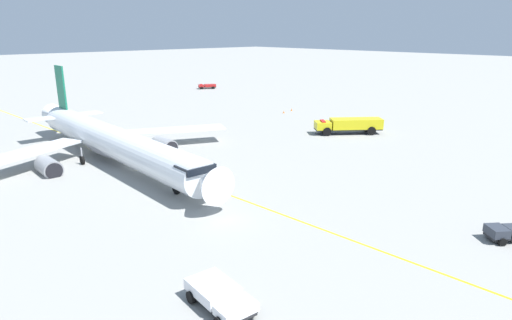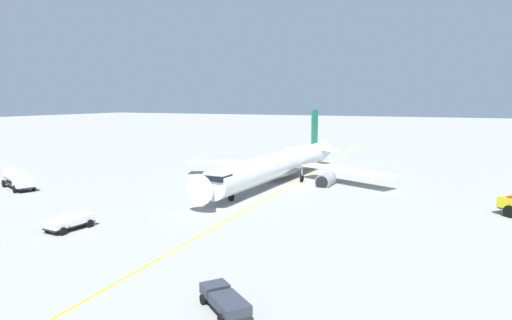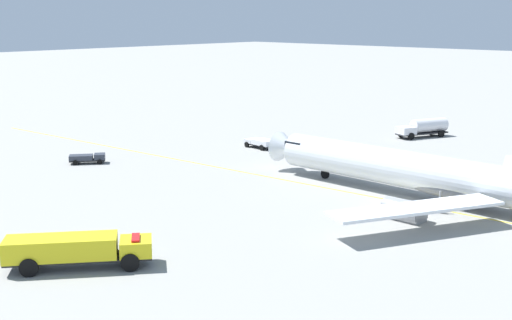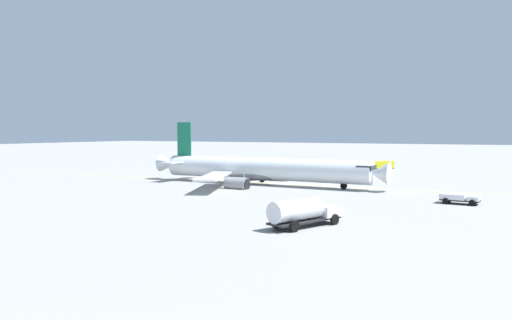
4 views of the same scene
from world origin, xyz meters
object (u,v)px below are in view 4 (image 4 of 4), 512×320
Objects in this scene: pushback_tug_truck at (459,198)px; safety_cone_mid at (303,166)px; airliner_main at (260,170)px; fuel_tanker_truck at (303,211)px; fire_tender_truck at (373,166)px; ops_pickup_truck at (193,158)px; safety_cone_near at (301,167)px.

safety_cone_mid is (-43.60, 54.32, -0.53)m from pushback_tug_truck.
fuel_tanker_truck is (21.51, -33.58, -1.08)m from airliner_main.
fire_tender_truck is at bearing -23.21° from safety_cone_mid.
fire_tender_truck reaches higher than pushback_tug_truck.
ops_pickup_truck is 42.80m from safety_cone_mid.
fire_tender_truck is at bearing 121.93° from pushback_tug_truck.
airliner_main reaches higher than safety_cone_mid.
fuel_tanker_truck is at bearing -68.32° from safety_cone_mid.
airliner_main reaches higher than pushback_tug_truck.
fire_tender_truck is at bearing 74.26° from airliner_main.
fuel_tanker_truck is 1.65× the size of ops_pickup_truck.
fuel_tanker_truck reaches higher than ops_pickup_truck.
airliner_main reaches higher than ops_pickup_truck.
fire_tender_truck is 21.21m from safety_cone_near.
airliner_main is at bearing 55.23° from fuel_tanker_truck.
airliner_main is 37.61m from fire_tender_truck.
fire_tender_truck is 18.61× the size of safety_cone_mid.
safety_cone_mid is at bearing 102.84° from safety_cone_near.
fire_tender_truck reaches higher than safety_cone_mid.
fire_tender_truck is at bearing 30.88° from fuel_tanker_truck.
safety_cone_mid is (41.76, -9.35, -0.53)m from ops_pickup_truck.
ops_pickup_truck is at bearing 163.59° from safety_cone_near.
safety_cone_near is at bearing 102.74° from ops_pickup_truck.
fuel_tanker_truck is 27.13m from pushback_tug_truck.
fuel_tanker_truck is 0.86× the size of fire_tender_truck.
fire_tender_truck is at bearing 102.85° from ops_pickup_truck.
airliner_main is 5.20× the size of fuel_tanker_truck.
ops_pickup_truck is at bearing 148.76° from pushback_tug_truck.
airliner_main reaches higher than fire_tender_truck.
ops_pickup_truck is at bearing -67.72° from fire_tender_truck.
safety_cone_near is (-20.34, 5.87, -1.26)m from fire_tender_truck.
pushback_tug_truck is (12.42, 24.11, -0.76)m from fuel_tanker_truck.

